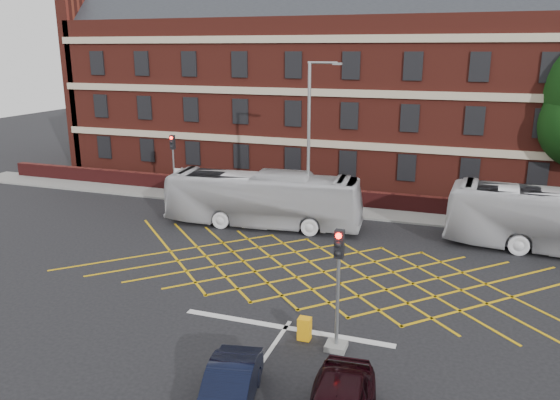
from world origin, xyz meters
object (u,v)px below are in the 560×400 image
(bus_left, at_px, (263,199))
(car_navy, at_px, (229,389))
(direction_signs, at_px, (182,180))
(utility_cabinet, at_px, (304,329))
(street_lamp, at_px, (309,173))
(traffic_light_near, at_px, (337,302))
(traffic_light_far, at_px, (174,172))

(bus_left, xyz_separation_m, car_navy, (5.05, -15.93, -0.94))
(car_navy, relative_size, direction_signs, 1.75)
(bus_left, xyz_separation_m, utility_cabinet, (5.96, -11.56, -1.16))
(street_lamp, bearing_deg, utility_cabinet, -74.40)
(traffic_light_near, relative_size, direction_signs, 1.94)
(car_navy, height_order, traffic_light_near, traffic_light_near)
(car_navy, bearing_deg, bus_left, 96.03)
(utility_cabinet, bearing_deg, street_lamp, 105.60)
(car_navy, distance_m, street_lamp, 16.85)
(traffic_light_far, bearing_deg, street_lamp, -17.61)
(utility_cabinet, bearing_deg, car_navy, -101.65)
(bus_left, distance_m, utility_cabinet, 13.05)
(traffic_light_near, height_order, utility_cabinet, traffic_light_near)
(bus_left, height_order, traffic_light_near, traffic_light_near)
(street_lamp, relative_size, utility_cabinet, 11.28)
(direction_signs, bearing_deg, bus_left, -26.00)
(car_navy, xyz_separation_m, traffic_light_far, (-13.03, 19.82, 1.13))
(car_navy, distance_m, traffic_light_far, 23.75)
(car_navy, bearing_deg, street_lamp, 86.98)
(traffic_light_far, height_order, direction_signs, traffic_light_far)
(street_lamp, bearing_deg, traffic_light_far, 162.39)
(bus_left, bearing_deg, direction_signs, 59.05)
(direction_signs, bearing_deg, traffic_light_far, 154.47)
(bus_left, distance_m, direction_signs, 7.98)
(street_lamp, distance_m, direction_signs, 10.35)
(bus_left, relative_size, traffic_light_far, 2.63)
(utility_cabinet, bearing_deg, traffic_light_far, 132.06)
(bus_left, relative_size, car_navy, 2.93)
(street_lamp, relative_size, direction_signs, 4.19)
(car_navy, xyz_separation_m, utility_cabinet, (0.90, 4.37, -0.22))
(direction_signs, distance_m, utility_cabinet, 19.99)
(bus_left, height_order, street_lamp, street_lamp)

